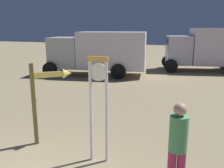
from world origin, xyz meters
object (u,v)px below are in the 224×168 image
(box_truck_near, at_px, (99,51))
(box_truck_far, at_px, (211,48))
(person_near_clock, at_px, (178,144))
(standing_clock, at_px, (99,100))
(arrow_sign, at_px, (48,90))

(box_truck_near, distance_m, box_truck_far, 7.84)
(person_near_clock, xyz_separation_m, box_truck_near, (-5.81, 10.00, 0.55))
(person_near_clock, bearing_deg, box_truck_far, 86.56)
(standing_clock, xyz_separation_m, box_truck_near, (-4.06, 9.48, 0.07))
(standing_clock, relative_size, arrow_sign, 1.12)
(standing_clock, distance_m, box_truck_near, 10.31)
(arrow_sign, xyz_separation_m, person_near_clock, (3.35, -0.93, -0.47))
(arrow_sign, bearing_deg, person_near_clock, -15.56)
(box_truck_near, bearing_deg, standing_clock, -66.80)
(standing_clock, xyz_separation_m, arrow_sign, (-1.60, 0.41, -0.01))
(person_near_clock, bearing_deg, standing_clock, 163.42)
(person_near_clock, distance_m, box_truck_near, 11.58)
(standing_clock, bearing_deg, arrow_sign, 165.58)
(arrow_sign, bearing_deg, box_truck_near, 105.21)
(standing_clock, distance_m, person_near_clock, 1.89)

